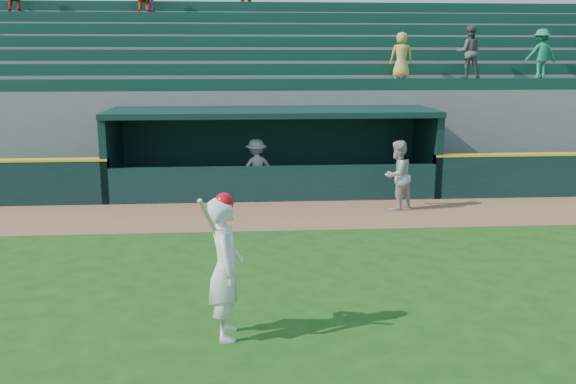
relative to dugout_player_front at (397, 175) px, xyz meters
name	(u,v)px	position (x,y,z in m)	size (l,w,h in m)	color
ground	(295,281)	(-3.14, -5.31, -0.91)	(120.00, 120.00, 0.00)	#1B4812
warning_track	(278,215)	(-3.14, -0.41, -0.91)	(40.00, 3.00, 0.01)	#8F5C39
dugout_player_front	(397,175)	(0.00, 0.00, 0.00)	(0.89, 0.69, 1.83)	#ADADA8
dugout_player_inside	(256,168)	(-3.63, 1.78, -0.07)	(1.08, 0.62, 1.68)	#9FA09B
dugout	(272,146)	(-3.14, 2.70, 0.45)	(9.40, 2.80, 2.46)	slate
stands	(265,100)	(-3.14, 7.26, 1.48)	(34.50, 6.29, 7.48)	slate
batter_at_plate	(225,266)	(-4.31, -7.53, 0.14)	(0.61, 0.83, 2.13)	white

